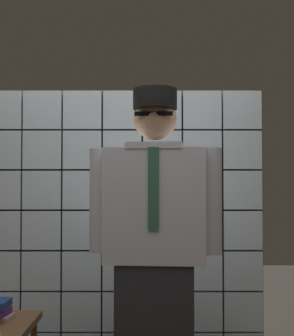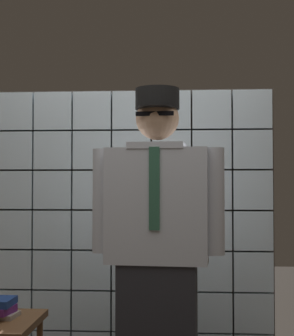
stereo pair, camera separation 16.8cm
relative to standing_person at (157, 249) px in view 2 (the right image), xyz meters
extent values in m
cube|color=silver|center=(-1.08, 0.84, -0.54)|extent=(0.27, 0.08, 0.27)
cube|color=silver|center=(-0.79, 0.84, -0.54)|extent=(0.27, 0.08, 0.27)
cube|color=silver|center=(-0.51, 0.84, -0.54)|extent=(0.27, 0.08, 0.27)
cube|color=silver|center=(-0.22, 0.84, -0.54)|extent=(0.27, 0.08, 0.27)
cube|color=silver|center=(0.06, 0.84, -0.54)|extent=(0.27, 0.08, 0.27)
cube|color=silver|center=(0.35, 0.84, -0.54)|extent=(0.27, 0.08, 0.27)
cube|color=silver|center=(0.63, 0.84, -0.54)|extent=(0.27, 0.08, 0.27)
cube|color=silver|center=(-1.08, 0.84, -0.25)|extent=(0.27, 0.08, 0.27)
cube|color=silver|center=(-0.79, 0.84, -0.25)|extent=(0.27, 0.08, 0.27)
cube|color=silver|center=(-0.51, 0.84, -0.25)|extent=(0.27, 0.08, 0.27)
cube|color=silver|center=(-0.22, 0.84, -0.25)|extent=(0.27, 0.08, 0.27)
cube|color=silver|center=(0.06, 0.84, -0.25)|extent=(0.27, 0.08, 0.27)
cube|color=silver|center=(0.35, 0.84, -0.25)|extent=(0.27, 0.08, 0.27)
cube|color=silver|center=(0.63, 0.84, -0.25)|extent=(0.27, 0.08, 0.27)
cube|color=silver|center=(-1.08, 0.84, 0.03)|extent=(0.27, 0.08, 0.27)
cube|color=silver|center=(-0.79, 0.84, 0.03)|extent=(0.27, 0.08, 0.27)
cube|color=silver|center=(-0.51, 0.84, 0.03)|extent=(0.27, 0.08, 0.27)
cube|color=silver|center=(-0.22, 0.84, 0.03)|extent=(0.27, 0.08, 0.27)
cube|color=silver|center=(0.06, 0.84, 0.03)|extent=(0.27, 0.08, 0.27)
cube|color=silver|center=(0.35, 0.84, 0.03)|extent=(0.27, 0.08, 0.27)
cube|color=silver|center=(0.63, 0.84, 0.03)|extent=(0.27, 0.08, 0.27)
cube|color=silver|center=(-1.08, 0.84, 0.32)|extent=(0.27, 0.08, 0.27)
cube|color=silver|center=(-0.79, 0.84, 0.32)|extent=(0.27, 0.08, 0.27)
cube|color=silver|center=(-0.51, 0.84, 0.32)|extent=(0.27, 0.08, 0.27)
cube|color=silver|center=(-0.22, 0.84, 0.32)|extent=(0.27, 0.08, 0.27)
cube|color=silver|center=(0.06, 0.84, 0.32)|extent=(0.27, 0.08, 0.27)
cube|color=silver|center=(0.35, 0.84, 0.32)|extent=(0.27, 0.08, 0.27)
cube|color=silver|center=(0.63, 0.84, 0.32)|extent=(0.27, 0.08, 0.27)
cube|color=silver|center=(-1.08, 0.84, 0.60)|extent=(0.27, 0.08, 0.27)
cube|color=silver|center=(-0.79, 0.84, 0.60)|extent=(0.27, 0.08, 0.27)
cube|color=silver|center=(-0.51, 0.84, 0.60)|extent=(0.27, 0.08, 0.27)
cube|color=silver|center=(-0.22, 0.84, 0.60)|extent=(0.27, 0.08, 0.27)
cube|color=silver|center=(0.06, 0.84, 0.60)|extent=(0.27, 0.08, 0.27)
cube|color=silver|center=(0.35, 0.84, 0.60)|extent=(0.27, 0.08, 0.27)
cube|color=silver|center=(0.63, 0.84, 0.60)|extent=(0.27, 0.08, 0.27)
cube|color=silver|center=(-1.08, 0.84, 0.89)|extent=(0.27, 0.08, 0.27)
cube|color=silver|center=(-0.79, 0.84, 0.89)|extent=(0.27, 0.08, 0.27)
cube|color=silver|center=(-0.51, 0.84, 0.89)|extent=(0.27, 0.08, 0.27)
cube|color=silver|center=(-0.22, 0.84, 0.89)|extent=(0.27, 0.08, 0.27)
cube|color=silver|center=(0.06, 0.84, 0.89)|extent=(0.27, 0.08, 0.27)
cube|color=silver|center=(0.35, 0.84, 0.89)|extent=(0.27, 0.08, 0.27)
cube|color=silver|center=(0.63, 0.84, 0.89)|extent=(0.27, 0.08, 0.27)
cube|color=#38332D|center=(-0.22, 0.89, 0.03)|extent=(2.02, 0.02, 2.02)
cube|color=silver|center=(0.00, 0.00, 0.24)|extent=(0.57, 0.29, 0.63)
cube|color=#33664C|center=(-0.01, -0.12, 0.33)|extent=(0.06, 0.01, 0.44)
cube|color=silver|center=(0.00, 0.00, 0.56)|extent=(0.33, 0.28, 0.04)
sphere|color=tan|center=(0.00, 0.00, 0.72)|extent=(0.24, 0.24, 0.24)
ellipsoid|color=black|center=(0.00, -0.05, 0.68)|extent=(0.16, 0.10, 0.11)
cube|color=black|center=(-0.01, -0.11, 0.73)|extent=(0.20, 0.03, 0.02)
cylinder|color=black|center=(-0.01, -0.09, 0.77)|extent=(0.19, 0.19, 0.01)
cylinder|color=black|center=(0.00, 0.00, 0.83)|extent=(0.24, 0.24, 0.11)
cylinder|color=silver|center=(0.31, -0.03, 0.26)|extent=(0.12, 0.12, 0.58)
cylinder|color=silver|center=(-0.31, 0.03, 0.26)|extent=(0.12, 0.12, 0.58)
camera|label=1|loc=(-0.04, -2.82, 0.35)|focal=54.82mm
camera|label=2|loc=(0.12, -2.82, 0.35)|focal=54.82mm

